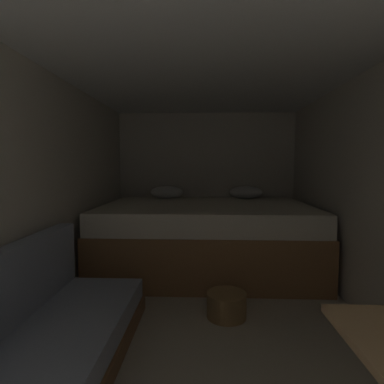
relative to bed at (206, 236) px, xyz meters
name	(u,v)px	position (x,y,z in m)	size (l,w,h in m)	color
ground_plane	(206,333)	(0.00, -1.49, -0.40)	(6.77, 6.77, 0.00)	#B2A893
wall_back	(206,182)	(0.00, 0.92, 0.61)	(2.67, 0.05, 2.02)	beige
wall_left	(30,198)	(-1.31, -1.49, 0.61)	(0.05, 4.77, 2.02)	beige
ceiling_slab	(207,51)	(0.00, -1.49, 1.64)	(2.67, 4.77, 0.05)	white
bed	(206,236)	(0.00, 0.00, 0.00)	(2.45, 1.71, 0.96)	olive
sofa_left	(21,364)	(-0.97, -2.23, -0.18)	(0.73, 2.25, 0.75)	brown
wicker_basket	(227,305)	(0.17, -1.24, -0.30)	(0.33, 0.33, 0.21)	olive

